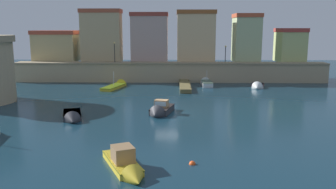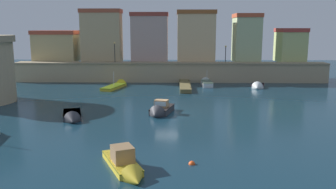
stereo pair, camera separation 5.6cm
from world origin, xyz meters
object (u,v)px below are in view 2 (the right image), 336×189
(moored_boat_5, at_px, (126,166))
(moored_boat_6, at_px, (72,117))
(quay_lamp_0, at_px, (115,49))
(moored_boat_4, at_px, (118,85))
(moored_boat_0, at_px, (160,110))
(quay_lamp_1, at_px, (226,51))
(mooring_buoy_0, at_px, (192,164))
(moored_boat_1, at_px, (257,86))
(moored_boat_2, at_px, (206,82))

(moored_boat_5, xyz_separation_m, moored_boat_6, (-7.41, 13.27, -0.13))
(quay_lamp_0, relative_size, moored_boat_4, 0.47)
(moored_boat_4, xyz_separation_m, moored_boat_5, (6.06, -33.78, 0.16))
(moored_boat_0, distance_m, moored_boat_4, 19.56)
(moored_boat_0, bearing_deg, moored_boat_4, -143.45)
(quay_lamp_0, height_order, quay_lamp_1, quay_lamp_0)
(moored_boat_5, bearing_deg, mooring_buoy_0, 83.20)
(moored_boat_1, distance_m, moored_boat_5, 37.03)
(quay_lamp_1, bearing_deg, moored_boat_4, -161.53)
(moored_boat_6, bearing_deg, moored_boat_5, 12.34)
(quay_lamp_0, xyz_separation_m, moored_boat_1, (23.46, -6.35, -5.47))
(quay_lamp_0, height_order, moored_boat_2, quay_lamp_0)
(moored_boat_0, xyz_separation_m, moored_boat_6, (-8.91, -2.47, -0.16))
(moored_boat_0, relative_size, moored_boat_4, 0.68)
(moored_boat_4, bearing_deg, moored_boat_0, -142.01)
(moored_boat_4, height_order, moored_boat_5, moored_boat_4)
(quay_lamp_0, bearing_deg, moored_boat_2, -12.47)
(moored_boat_2, bearing_deg, moored_boat_6, 144.34)
(moored_boat_2, bearing_deg, quay_lamp_1, -46.92)
(moored_boat_5, bearing_deg, moored_boat_2, 142.66)
(moored_boat_1, bearing_deg, moored_boat_0, -24.96)
(quay_lamp_1, xyz_separation_m, moored_boat_4, (-17.83, -5.96, -5.12))
(moored_boat_2, bearing_deg, mooring_buoy_0, 172.25)
(moored_boat_0, distance_m, moored_boat_1, 22.85)
(moored_boat_0, relative_size, moored_boat_6, 0.94)
(moored_boat_1, height_order, moored_boat_5, moored_boat_5)
(quay_lamp_0, distance_m, quay_lamp_1, 19.19)
(quay_lamp_0, height_order, moored_boat_6, quay_lamp_0)
(moored_boat_1, bearing_deg, quay_lamp_1, -131.59)
(moored_boat_0, bearing_deg, moored_boat_2, 175.61)
(quay_lamp_0, relative_size, moored_boat_1, 0.78)
(moored_boat_4, relative_size, moored_boat_5, 1.25)
(quay_lamp_1, distance_m, moored_boat_5, 41.74)
(moored_boat_4, xyz_separation_m, mooring_buoy_0, (10.43, -32.38, -0.25))
(quay_lamp_0, distance_m, moored_boat_4, 8.20)
(moored_boat_5, xyz_separation_m, mooring_buoy_0, (4.38, 1.40, -0.41))
(moored_boat_0, bearing_deg, quay_lamp_0, -145.80)
(moored_boat_5, relative_size, moored_boat_6, 1.11)
(moored_boat_4, bearing_deg, quay_lamp_0, 28.08)
(moored_boat_2, xyz_separation_m, moored_boat_6, (-15.65, -23.00, -0.11))
(moored_boat_1, relative_size, moored_boat_2, 0.81)
(quay_lamp_1, distance_m, moored_boat_2, 7.02)
(moored_boat_2, bearing_deg, moored_boat_4, 98.47)
(moored_boat_5, distance_m, moored_boat_6, 15.20)
(quay_lamp_0, xyz_separation_m, moored_boat_6, (0.01, -26.46, -5.44))
(moored_boat_2, xyz_separation_m, moored_boat_4, (-14.31, -2.49, -0.14))
(moored_boat_4, distance_m, moored_boat_5, 34.32)
(moored_boat_0, distance_m, mooring_buoy_0, 14.63)
(moored_boat_2, bearing_deg, moored_boat_1, -111.75)
(moored_boat_4, bearing_deg, moored_boat_6, -168.53)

